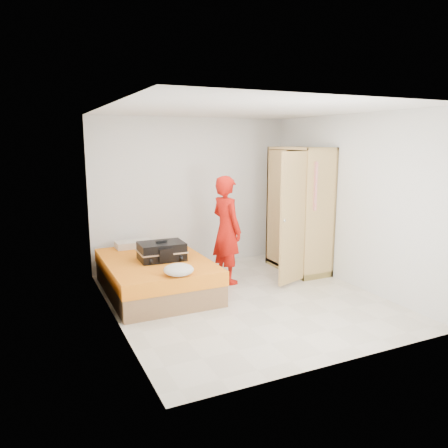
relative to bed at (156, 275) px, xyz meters
name	(u,v)px	position (x,y,z in m)	size (l,w,h in m)	color
room	(246,208)	(1.05, -0.83, 1.05)	(4.00, 4.02, 2.60)	beige
bed	(156,275)	(0.00, 0.00, 0.00)	(1.42, 2.02, 0.50)	olive
wardrobe	(299,214)	(2.50, 0.02, 0.75)	(1.14, 1.38, 2.10)	tan
person	(226,230)	(1.15, 0.00, 0.59)	(0.61, 0.40, 1.68)	red
suitcase	(162,251)	(0.08, -0.07, 0.38)	(0.67, 0.51, 0.29)	black
round_cushion	(179,270)	(0.05, -0.88, 0.32)	(0.39, 0.39, 0.15)	beige
pillow	(134,244)	(-0.11, 0.85, 0.30)	(0.58, 0.30, 0.11)	beige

